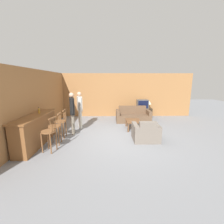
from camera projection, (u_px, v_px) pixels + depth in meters
ground_plane at (117, 138)px, 5.77m from camera, size 24.00×24.00×0.00m
wall_back at (114, 95)px, 9.12m from camera, size 9.40×0.08×2.60m
wall_left at (47, 100)px, 6.77m from camera, size 0.08×8.69×2.60m
bar_counter at (37, 130)px, 5.11m from camera, size 0.55×2.33×1.03m
bar_chair_near at (49, 134)px, 4.56m from camera, size 0.51×0.51×1.10m
bar_chair_mid at (55, 128)px, 5.10m from camera, size 0.44×0.44×1.10m
bar_chair_far at (61, 123)px, 5.70m from camera, size 0.44×0.44×1.10m
couch_far at (133, 116)px, 8.09m from camera, size 1.81×0.90×0.80m
armchair_near at (146, 133)px, 5.49m from camera, size 0.92×0.86×0.78m
coffee_table at (133, 122)px, 6.77m from camera, size 0.63×0.87×0.41m
tv_unit at (142, 113)px, 8.94m from camera, size 1.11×0.54×0.56m
tv at (142, 104)px, 8.83m from camera, size 0.65×0.45×0.51m
bottle at (39, 111)px, 5.25m from camera, size 0.07×0.07×0.22m
table_lamp at (149, 103)px, 8.83m from camera, size 0.25×0.25×0.43m
person_by_window at (80, 108)px, 6.83m from camera, size 0.32×0.56×1.68m
person_by_counter at (72, 111)px, 6.04m from camera, size 0.29×0.53×1.70m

